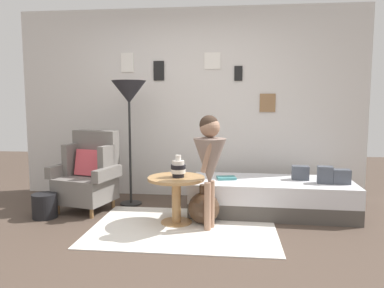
# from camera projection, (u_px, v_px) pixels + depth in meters

# --- Properties ---
(ground_plane) EXTENTS (12.00, 12.00, 0.00)m
(ground_plane) POSITION_uv_depth(u_px,v_px,m) (164.00, 248.00, 3.35)
(ground_plane) COLOR #4C3D33
(gallery_wall) EXTENTS (4.80, 0.12, 2.60)m
(gallery_wall) POSITION_uv_depth(u_px,v_px,m) (189.00, 104.00, 5.13)
(gallery_wall) COLOR silver
(gallery_wall) RESTS_ON ground
(rug) EXTENTS (1.93, 1.37, 0.01)m
(rug) POSITION_uv_depth(u_px,v_px,m) (184.00, 228.00, 3.87)
(rug) COLOR silver
(rug) RESTS_ON ground
(armchair) EXTENTS (0.85, 0.72, 0.97)m
(armchair) POSITION_uv_depth(u_px,v_px,m) (89.00, 174.00, 4.51)
(armchair) COLOR olive
(armchair) RESTS_ON ground
(daybed) EXTENTS (1.93, 0.86, 0.40)m
(daybed) POSITION_uv_depth(u_px,v_px,m) (271.00, 197.00, 4.39)
(daybed) COLOR #4C4742
(daybed) RESTS_ON ground
(pillow_head) EXTENTS (0.20, 0.12, 0.17)m
(pillow_head) POSITION_uv_depth(u_px,v_px,m) (341.00, 177.00, 4.16)
(pillow_head) COLOR #474C56
(pillow_head) RESTS_ON daybed
(pillow_mid) EXTENTS (0.18, 0.14, 0.20)m
(pillow_mid) POSITION_uv_depth(u_px,v_px,m) (325.00, 175.00, 4.18)
(pillow_mid) COLOR #474C56
(pillow_mid) RESTS_ON daybed
(pillow_back) EXTENTS (0.20, 0.13, 0.17)m
(pillow_back) POSITION_uv_depth(u_px,v_px,m) (300.00, 173.00, 4.39)
(pillow_back) COLOR #474C56
(pillow_back) RESTS_ON daybed
(side_table) EXTENTS (0.62, 0.62, 0.52)m
(side_table) POSITION_uv_depth(u_px,v_px,m) (176.00, 190.00, 3.99)
(side_table) COLOR tan
(side_table) RESTS_ON ground
(vase_striped) EXTENTS (0.16, 0.16, 0.24)m
(vase_striped) POSITION_uv_depth(u_px,v_px,m) (178.00, 168.00, 3.96)
(vase_striped) COLOR black
(vase_striped) RESTS_ON side_table
(floor_lamp) EXTENTS (0.44, 0.44, 1.59)m
(floor_lamp) POSITION_uv_depth(u_px,v_px,m) (129.00, 96.00, 4.62)
(floor_lamp) COLOR black
(floor_lamp) RESTS_ON ground
(person_child) EXTENTS (0.34, 0.34, 1.20)m
(person_child) POSITION_uv_depth(u_px,v_px,m) (210.00, 157.00, 3.75)
(person_child) COLOR #A37A60
(person_child) RESTS_ON ground
(book_on_daybed) EXTENTS (0.25, 0.20, 0.03)m
(book_on_daybed) POSITION_uv_depth(u_px,v_px,m) (226.00, 178.00, 4.42)
(book_on_daybed) COLOR teal
(book_on_daybed) RESTS_ON daybed
(demijohn_near) EXTENTS (0.35, 0.35, 0.43)m
(demijohn_near) POSITION_uv_depth(u_px,v_px,m) (204.00, 208.00, 4.01)
(demijohn_near) COLOR #473323
(demijohn_near) RESTS_ON ground
(magazine_basket) EXTENTS (0.28, 0.28, 0.28)m
(magazine_basket) POSITION_uv_depth(u_px,v_px,m) (45.00, 206.00, 4.21)
(magazine_basket) COLOR black
(magazine_basket) RESTS_ON ground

